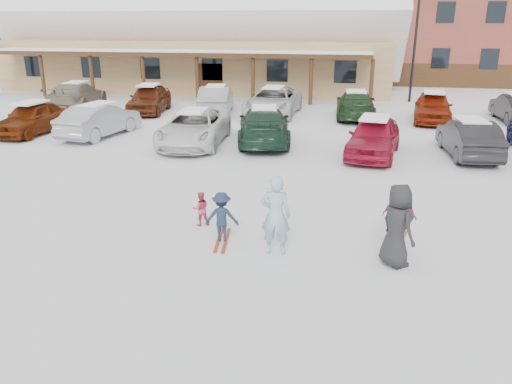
% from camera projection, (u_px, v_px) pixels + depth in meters
% --- Properties ---
extents(ground, '(160.00, 160.00, 0.00)m').
position_uv_depth(ground, '(235.00, 246.00, 11.44)').
color(ground, white).
rests_on(ground, ground).
extents(day_lodge, '(29.12, 12.50, 10.38)m').
position_uv_depth(day_lodge, '(201.00, 34.00, 37.71)').
color(day_lodge, tan).
rests_on(day_lodge, ground).
extents(lamp_post, '(0.50, 0.25, 6.78)m').
position_uv_depth(lamp_post, '(415.00, 40.00, 30.58)').
color(lamp_post, black).
rests_on(lamp_post, ground).
extents(conifer_0, '(4.40, 4.40, 10.20)m').
position_uv_depth(conifer_0, '(13.00, 11.00, 42.00)').
color(conifer_0, black).
rests_on(conifer_0, ground).
extents(conifer_2, '(5.28, 5.28, 12.24)m').
position_uv_depth(conifer_2, '(49.00, 2.00, 53.47)').
color(conifer_2, black).
rests_on(conifer_2, ground).
extents(conifer_3, '(3.96, 3.96, 9.18)m').
position_uv_depth(conifer_3, '(391.00, 19.00, 49.63)').
color(conifer_3, black).
rests_on(conifer_3, ground).
extents(adult_skier, '(0.67, 0.45, 1.81)m').
position_uv_depth(adult_skier, '(276.00, 215.00, 10.81)').
color(adult_skier, '#8FB6C5').
rests_on(adult_skier, ground).
extents(toddler_red, '(0.53, 0.48, 0.88)m').
position_uv_depth(toddler_red, '(201.00, 209.00, 12.49)').
color(toddler_red, '#CB3B59').
rests_on(toddler_red, ground).
extents(child_navy, '(0.83, 0.54, 1.20)m').
position_uv_depth(child_navy, '(222.00, 217.00, 11.53)').
color(child_navy, '#19283D').
rests_on(child_navy, ground).
extents(skis_child_navy, '(0.37, 1.41, 0.03)m').
position_uv_depth(skis_child_navy, '(222.00, 240.00, 11.72)').
color(skis_child_navy, '#A03016').
rests_on(skis_child_navy, ground).
extents(child_magenta, '(0.83, 0.50, 1.32)m').
position_uv_depth(child_magenta, '(399.00, 217.00, 11.40)').
color(child_magenta, '#C73F6F').
rests_on(child_magenta, ground).
extents(skis_child_magenta, '(0.54, 1.41, 0.03)m').
position_uv_depth(skis_child_magenta, '(397.00, 242.00, 11.61)').
color(skis_child_magenta, '#A03016').
rests_on(skis_child_magenta, ground).
extents(bystander_dark, '(0.96, 1.04, 1.79)m').
position_uv_depth(bystander_dark, '(397.00, 226.00, 10.30)').
color(bystander_dark, '#232326').
rests_on(bystander_dark, ground).
extents(parked_car_0, '(1.91, 4.29, 1.43)m').
position_uv_depth(parked_car_0, '(32.00, 118.00, 22.61)').
color(parked_car_0, '#612309').
rests_on(parked_car_0, ground).
extents(parked_car_1, '(2.22, 4.59, 1.45)m').
position_uv_depth(parked_car_1, '(99.00, 120.00, 22.13)').
color(parked_car_1, '#9A9A9F').
rests_on(parked_car_1, ground).
extents(parked_car_2, '(2.72, 5.30, 1.43)m').
position_uv_depth(parked_car_2, '(194.00, 128.00, 20.59)').
color(parked_car_2, white).
rests_on(parked_car_2, ground).
extents(parked_car_3, '(2.95, 5.45, 1.50)m').
position_uv_depth(parked_car_3, '(264.00, 125.00, 20.87)').
color(parked_car_3, '#183524').
rests_on(parked_car_3, ground).
extents(parked_car_4, '(2.41, 4.57, 1.48)m').
position_uv_depth(parked_car_4, '(374.00, 137.00, 18.87)').
color(parked_car_4, '#A4152F').
rests_on(parked_car_4, ground).
extents(parked_car_5, '(1.77, 4.35, 1.41)m').
position_uv_depth(parked_car_5, '(469.00, 138.00, 18.82)').
color(parked_car_5, black).
rests_on(parked_car_5, ground).
extents(parked_car_7, '(2.81, 5.47, 1.52)m').
position_uv_depth(parked_car_7, '(77.00, 95.00, 29.18)').
color(parked_car_7, gray).
rests_on(parked_car_7, ground).
extents(parked_car_8, '(2.43, 4.74, 1.54)m').
position_uv_depth(parked_car_8, '(149.00, 99.00, 27.89)').
color(parked_car_8, '#572310').
rests_on(parked_car_8, ground).
extents(parked_car_9, '(2.30, 4.78, 1.51)m').
position_uv_depth(parked_car_9, '(216.00, 100.00, 27.72)').
color(parked_car_9, '#9A999E').
rests_on(parked_car_9, ground).
extents(parked_car_10, '(2.76, 5.60, 1.53)m').
position_uv_depth(parked_car_10, '(273.00, 101.00, 27.03)').
color(parked_car_10, silver).
rests_on(parked_car_10, ground).
extents(parked_car_11, '(2.09, 4.90, 1.41)m').
position_uv_depth(parked_car_11, '(355.00, 105.00, 26.30)').
color(parked_car_11, '#1D371B').
rests_on(parked_car_11, ground).
extents(parked_car_12, '(2.29, 4.63, 1.52)m').
position_uv_depth(parked_car_12, '(433.00, 107.00, 25.33)').
color(parked_car_12, maroon).
rests_on(parked_car_12, ground).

